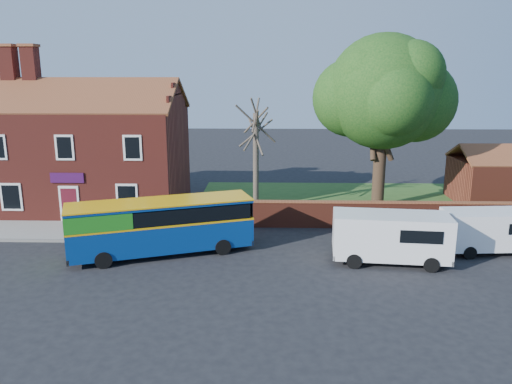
{
  "coord_description": "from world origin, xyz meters",
  "views": [
    {
      "loc": [
        4.96,
        -21.11,
        8.86
      ],
      "look_at": [
        4.26,
        5.0,
        2.59
      ],
      "focal_mm": 35.0,
      "sensor_mm": 36.0,
      "label": 1
    }
  ],
  "objects_px": {
    "van_far": "(494,229)",
    "large_tree": "(384,95)",
    "van_near": "(391,236)",
    "bus": "(155,225)"
  },
  "relations": [
    {
      "from": "van_near",
      "to": "large_tree",
      "type": "relative_size",
      "value": 0.49
    },
    {
      "from": "large_tree",
      "to": "van_near",
      "type": "bearing_deg",
      "value": -98.85
    },
    {
      "from": "van_far",
      "to": "large_tree",
      "type": "relative_size",
      "value": 0.44
    },
    {
      "from": "van_far",
      "to": "large_tree",
      "type": "height_order",
      "value": "large_tree"
    },
    {
      "from": "van_near",
      "to": "large_tree",
      "type": "height_order",
      "value": "large_tree"
    },
    {
      "from": "bus",
      "to": "large_tree",
      "type": "bearing_deg",
      "value": 16.59
    },
    {
      "from": "bus",
      "to": "van_near",
      "type": "distance_m",
      "value": 11.43
    },
    {
      "from": "bus",
      "to": "van_far",
      "type": "relative_size",
      "value": 1.83
    },
    {
      "from": "van_near",
      "to": "large_tree",
      "type": "xyz_separation_m",
      "value": [
        1.6,
        10.27,
        6.1
      ]
    },
    {
      "from": "van_far",
      "to": "bus",
      "type": "bearing_deg",
      "value": 178.61
    }
  ]
}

